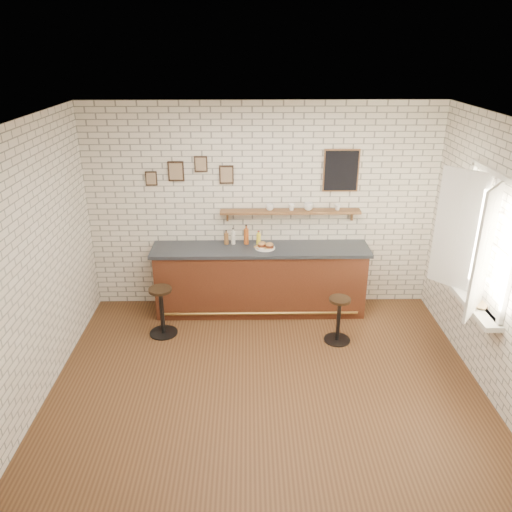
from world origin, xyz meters
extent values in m
plane|color=brown|center=(0.00, 0.00, 0.00)|extent=(5.00, 5.00, 0.00)
cube|color=#572817|center=(-0.03, 1.70, 0.48)|extent=(3.00, 0.58, 0.96)
cube|color=#2D333A|center=(-0.03, 1.70, 0.98)|extent=(3.10, 0.62, 0.05)
cylinder|color=olive|center=(-0.03, 1.38, 0.12)|extent=(2.79, 0.04, 0.04)
cylinder|color=white|center=(0.03, 1.67, 1.02)|extent=(0.28, 0.28, 0.01)
cylinder|color=#C09543|center=(0.08, 1.70, 1.02)|extent=(0.05, 0.05, 0.00)
cylinder|color=#C09543|center=(0.07, 1.67, 1.02)|extent=(0.05, 0.05, 0.00)
cylinder|color=#C09543|center=(-0.08, 1.75, 1.02)|extent=(0.06, 0.06, 0.00)
cylinder|color=#C09543|center=(0.06, 1.72, 1.02)|extent=(0.06, 0.06, 0.00)
cylinder|color=#C09543|center=(-0.08, 1.64, 1.02)|extent=(0.06, 0.06, 0.00)
cylinder|color=#C09543|center=(0.09, 1.69, 1.02)|extent=(0.04, 0.04, 0.00)
cylinder|color=#C09543|center=(0.03, 1.62, 1.02)|extent=(0.05, 0.05, 0.00)
cylinder|color=#C09543|center=(-0.07, 1.61, 1.02)|extent=(0.04, 0.04, 0.00)
cylinder|color=#C09543|center=(-0.11, 1.69, 1.02)|extent=(0.05, 0.05, 0.00)
cylinder|color=#C09543|center=(0.07, 1.62, 1.02)|extent=(0.06, 0.06, 0.00)
cylinder|color=#C09543|center=(-0.08, 1.71, 1.02)|extent=(0.04, 0.04, 0.00)
cylinder|color=#C09543|center=(0.06, 1.66, 1.02)|extent=(0.05, 0.05, 0.00)
cylinder|color=#C09543|center=(0.09, 1.70, 1.02)|extent=(0.05, 0.05, 0.00)
cylinder|color=#C09543|center=(0.06, 1.66, 1.02)|extent=(0.05, 0.05, 0.00)
cylinder|color=brown|center=(-0.52, 1.85, 1.09)|extent=(0.07, 0.07, 0.17)
cylinder|color=brown|center=(-0.52, 1.85, 1.19)|extent=(0.02, 0.02, 0.04)
cylinder|color=black|center=(-0.52, 1.85, 1.22)|extent=(0.03, 0.03, 0.01)
cylinder|color=silver|center=(-0.42, 1.85, 1.10)|extent=(0.06, 0.06, 0.19)
cylinder|color=silver|center=(-0.42, 1.85, 1.22)|extent=(0.02, 0.02, 0.04)
cylinder|color=black|center=(-0.42, 1.85, 1.24)|extent=(0.02, 0.02, 0.01)
cylinder|color=#9E4719|center=(-0.23, 1.85, 1.12)|extent=(0.07, 0.07, 0.23)
cylinder|color=#9E4719|center=(-0.23, 1.85, 1.26)|extent=(0.02, 0.02, 0.05)
cylinder|color=black|center=(-0.23, 1.85, 1.30)|extent=(0.03, 0.03, 0.01)
cylinder|color=yellow|center=(-0.05, 1.85, 1.09)|extent=(0.06, 0.06, 0.16)
cylinder|color=yellow|center=(-0.05, 1.85, 1.18)|extent=(0.03, 0.03, 0.03)
cylinder|color=maroon|center=(-0.05, 1.85, 1.20)|extent=(0.03, 0.03, 0.01)
cylinder|color=black|center=(-1.38, 1.07, 0.01)|extent=(0.38, 0.38, 0.02)
cylinder|color=black|center=(-1.38, 1.07, 0.34)|extent=(0.06, 0.06, 0.63)
cylinder|color=black|center=(-1.38, 1.07, 0.67)|extent=(0.38, 0.38, 0.04)
cylinder|color=black|center=(0.99, 0.85, 0.01)|extent=(0.35, 0.35, 0.02)
cylinder|color=black|center=(0.99, 0.85, 0.31)|extent=(0.05, 0.05, 0.58)
cylinder|color=black|center=(0.99, 0.85, 0.62)|extent=(0.31, 0.31, 0.04)
cube|color=brown|center=(0.40, 1.90, 1.48)|extent=(2.00, 0.18, 0.04)
cube|color=brown|center=(-0.50, 1.97, 1.40)|extent=(0.03, 0.04, 0.16)
cube|color=brown|center=(1.30, 1.97, 1.40)|extent=(0.03, 0.04, 0.16)
imported|color=white|center=(0.11, 1.90, 1.55)|extent=(0.12, 0.12, 0.09)
imported|color=white|center=(0.42, 1.90, 1.54)|extent=(0.14, 0.14, 0.09)
imported|color=white|center=(0.66, 1.90, 1.55)|extent=(0.15, 0.15, 0.11)
imported|color=white|center=(1.07, 1.90, 1.54)|extent=(0.12, 0.12, 0.08)
cube|color=black|center=(-1.20, 1.98, 2.05)|extent=(0.22, 0.02, 0.28)
cube|color=black|center=(-0.85, 1.98, 2.15)|extent=(0.18, 0.02, 0.22)
cube|color=black|center=(-0.50, 1.98, 2.00)|extent=(0.20, 0.02, 0.26)
cube|color=black|center=(-1.55, 1.98, 1.95)|extent=(0.16, 0.02, 0.20)
cube|color=black|center=(1.10, 1.98, 2.05)|extent=(0.46, 0.02, 0.56)
cube|color=white|center=(2.40, 0.30, 0.90)|extent=(0.20, 1.35, 0.06)
cube|color=white|center=(2.47, 0.30, 2.40)|extent=(0.05, 1.30, 0.06)
cube|color=white|center=(2.47, 0.30, 0.90)|extent=(0.05, 1.30, 0.06)
cube|color=white|center=(2.47, -0.30, 1.65)|extent=(0.05, 0.06, 1.50)
cube|color=white|center=(2.47, 0.90, 1.65)|extent=(0.05, 0.06, 1.50)
cube|color=white|center=(2.32, 0.00, 1.65)|extent=(0.40, 0.46, 1.46)
cube|color=white|center=(2.32, 0.60, 1.65)|extent=(0.40, 0.46, 1.46)
imported|color=tan|center=(2.38, 0.09, 0.94)|extent=(0.20, 0.24, 0.02)
imported|color=tan|center=(2.38, 0.13, 0.96)|extent=(0.24, 0.25, 0.02)
camera|label=1|loc=(-0.20, -4.86, 3.70)|focal=35.00mm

